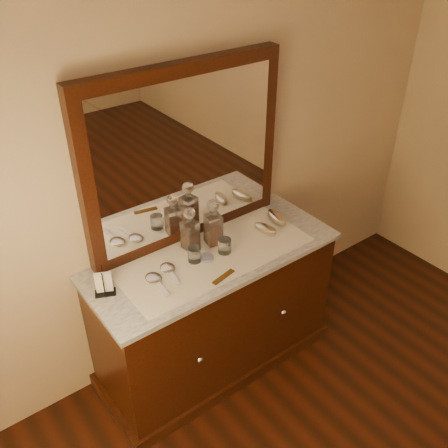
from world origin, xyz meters
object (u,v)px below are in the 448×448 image
(decanter_right, at_px, (213,227))
(brush_near, at_px, (265,229))
(hand_mirror_outer, at_px, (155,280))
(comb, at_px, (223,277))
(brush_far, at_px, (277,217))
(dresser_cabinet, at_px, (214,312))
(pin_dish, at_px, (206,258))
(mirror_frame, at_px, (185,156))
(decanter_left, at_px, (190,233))
(hand_mirror_inner, at_px, (169,270))
(napkin_rack, at_px, (104,284))

(decanter_right, height_order, brush_near, decanter_right)
(hand_mirror_outer, bearing_deg, comb, -31.79)
(brush_far, height_order, hand_mirror_outer, brush_far)
(dresser_cabinet, bearing_deg, pin_dish, -162.27)
(brush_far, bearing_deg, mirror_frame, 157.32)
(mirror_frame, relative_size, decanter_left, 4.58)
(mirror_frame, bearing_deg, hand_mirror_inner, -140.40)
(dresser_cabinet, xyz_separation_m, mirror_frame, (0.00, 0.25, 0.94))
(mirror_frame, height_order, napkin_rack, mirror_frame)
(dresser_cabinet, xyz_separation_m, brush_near, (0.37, -0.01, 0.46))
(mirror_frame, height_order, brush_far, mirror_frame)
(brush_near, bearing_deg, hand_mirror_inner, 177.50)
(brush_far, distance_m, hand_mirror_inner, 0.78)
(decanter_right, height_order, brush_far, decanter_right)
(mirror_frame, distance_m, decanter_right, 0.43)
(decanter_right, bearing_deg, pin_dish, -140.32)
(brush_far, bearing_deg, decanter_right, 174.01)
(hand_mirror_outer, bearing_deg, brush_far, 3.39)
(brush_far, relative_size, hand_mirror_outer, 0.83)
(hand_mirror_inner, bearing_deg, dresser_cabinet, -2.79)
(mirror_frame, distance_m, hand_mirror_inner, 0.61)
(decanter_left, bearing_deg, decanter_right, -15.64)
(dresser_cabinet, distance_m, hand_mirror_outer, 0.59)
(pin_dish, relative_size, decanter_right, 0.29)
(hand_mirror_inner, bearing_deg, pin_dish, -8.64)
(decanter_left, bearing_deg, dresser_cabinet, -58.78)
(decanter_right, bearing_deg, hand_mirror_outer, -167.37)
(comb, relative_size, brush_far, 0.83)
(hand_mirror_outer, bearing_deg, brush_near, 0.24)
(pin_dish, height_order, brush_far, brush_far)
(comb, height_order, decanter_left, decanter_left)
(napkin_rack, distance_m, brush_far, 1.13)
(dresser_cabinet, relative_size, hand_mirror_inner, 6.81)
(napkin_rack, xyz_separation_m, brush_far, (1.13, -0.02, -0.03))
(mirror_frame, xyz_separation_m, decanter_left, (-0.07, -0.13, -0.40))
(pin_dish, bearing_deg, brush_near, 0.65)
(pin_dish, bearing_deg, decanter_left, 94.29)
(mirror_frame, distance_m, comb, 0.67)
(dresser_cabinet, height_order, brush_far, brush_far)
(napkin_rack, xyz_separation_m, decanter_right, (0.68, 0.03, 0.05))
(napkin_rack, bearing_deg, mirror_frame, 16.88)
(dresser_cabinet, xyz_separation_m, napkin_rack, (-0.62, 0.06, 0.50))
(decanter_left, height_order, brush_near, decanter_left)
(comb, distance_m, hand_mirror_outer, 0.35)
(brush_near, relative_size, brush_far, 0.91)
(dresser_cabinet, distance_m, comb, 0.50)
(brush_far, distance_m, hand_mirror_outer, 0.89)
(dresser_cabinet, distance_m, hand_mirror_inner, 0.53)
(napkin_rack, relative_size, hand_mirror_inner, 0.75)
(decanter_left, xyz_separation_m, decanter_right, (0.13, -0.04, 0.01))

